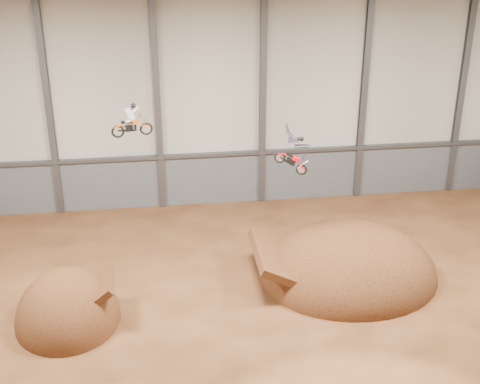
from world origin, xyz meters
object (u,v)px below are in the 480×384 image
at_px(landing_ramp, 348,276).
at_px(fmx_rider_b, 289,149).
at_px(fmx_rider_a, 131,119).
at_px(takeoff_ramp, 69,320).

height_order(landing_ramp, fmx_rider_b, fmx_rider_b).
bearing_deg(fmx_rider_a, fmx_rider_b, -8.82).
xyz_separation_m(takeoff_ramp, fmx_rider_b, (11.33, 2.35, 7.59)).
bearing_deg(landing_ramp, fmx_rider_b, 176.71).
distance_m(landing_ramp, fmx_rider_a, 14.62).
relative_size(landing_ramp, fmx_rider_a, 4.94).
bearing_deg(landing_ramp, takeoff_ramp, -171.75).
xyz_separation_m(landing_ramp, fmx_rider_b, (-3.51, 0.20, 7.59)).
bearing_deg(fmx_rider_b, takeoff_ramp, -147.93).
height_order(takeoff_ramp, landing_ramp, landing_ramp).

